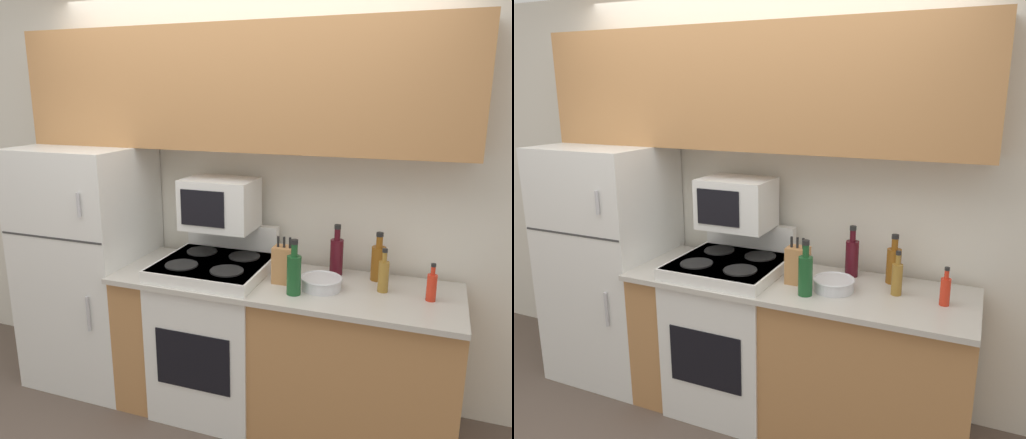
% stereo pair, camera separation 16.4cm
% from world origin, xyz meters
% --- Properties ---
extents(ground_plane, '(12.00, 12.00, 0.00)m').
position_xyz_m(ground_plane, '(0.00, 0.00, 0.00)').
color(ground_plane, brown).
extents(wall_back, '(8.00, 0.05, 2.55)m').
position_xyz_m(wall_back, '(0.00, 0.69, 1.27)').
color(wall_back, silver).
rests_on(wall_back, ground_plane).
extents(lower_cabinets, '(1.95, 0.65, 0.88)m').
position_xyz_m(lower_cabinets, '(0.38, 0.30, 0.44)').
color(lower_cabinets, '#B27A47').
rests_on(lower_cabinets, ground_plane).
extents(refrigerator, '(0.75, 0.68, 1.59)m').
position_xyz_m(refrigerator, '(-0.98, 0.33, 0.79)').
color(refrigerator, white).
rests_on(refrigerator, ground_plane).
extents(upper_cabinets, '(2.71, 0.30, 0.70)m').
position_xyz_m(upper_cabinets, '(0.00, 0.52, 1.94)').
color(upper_cabinets, '#B27A47').
rests_on(upper_cabinets, refrigerator).
extents(stove, '(0.63, 0.63, 1.11)m').
position_xyz_m(stove, '(-0.05, 0.29, 0.49)').
color(stove, white).
rests_on(stove, ground_plane).
extents(microwave, '(0.43, 0.31, 0.30)m').
position_xyz_m(microwave, '(-0.06, 0.44, 1.27)').
color(microwave, white).
rests_on(microwave, stove).
extents(knife_block, '(0.12, 0.10, 0.27)m').
position_xyz_m(knife_block, '(0.40, 0.27, 0.99)').
color(knife_block, '#B27A47').
rests_on(knife_block, lower_cabinets).
extents(bowl, '(0.23, 0.23, 0.07)m').
position_xyz_m(bowl, '(0.61, 0.25, 0.92)').
color(bowl, silver).
rests_on(bowl, lower_cabinets).
extents(bottle_hot_sauce, '(0.05, 0.05, 0.20)m').
position_xyz_m(bottle_hot_sauce, '(1.17, 0.29, 0.96)').
color(bottle_hot_sauce, red).
rests_on(bottle_hot_sauce, lower_cabinets).
extents(bottle_whiskey, '(0.08, 0.08, 0.28)m').
position_xyz_m(bottle_whiskey, '(0.88, 0.50, 0.99)').
color(bottle_whiskey, brown).
rests_on(bottle_whiskey, lower_cabinets).
extents(bottle_vinegar, '(0.06, 0.06, 0.24)m').
position_xyz_m(bottle_vinegar, '(0.93, 0.33, 0.98)').
color(bottle_vinegar, olive).
rests_on(bottle_vinegar, lower_cabinets).
extents(bottle_wine_green, '(0.08, 0.08, 0.30)m').
position_xyz_m(bottle_wine_green, '(0.49, 0.13, 1.00)').
color(bottle_wine_green, '#194C23').
rests_on(bottle_wine_green, lower_cabinets).
extents(bottle_wine_red, '(0.08, 0.08, 0.30)m').
position_xyz_m(bottle_wine_red, '(0.64, 0.51, 1.00)').
color(bottle_wine_red, '#470F19').
rests_on(bottle_wine_red, lower_cabinets).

